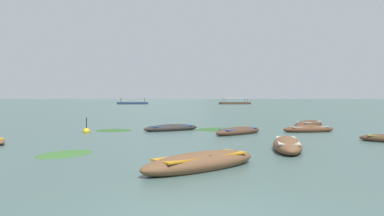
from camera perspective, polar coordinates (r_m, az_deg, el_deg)
ground_plane at (r=1506.08m, az=2.55°, el=1.42°), size 6000.00×6000.00×0.00m
mountain_1 at (r=2323.54m, az=-6.13°, el=8.75°), size 1581.53×1581.53×591.26m
mountain_2 at (r=2193.03m, az=13.33°, el=8.07°), size 1509.83×1509.83×508.77m
rowboat_0 at (r=22.23m, az=7.14°, el=-3.56°), size 3.36×3.41×0.55m
rowboat_2 at (r=28.91m, az=17.44°, el=-2.40°), size 3.29×3.55×0.64m
rowboat_3 at (r=24.71m, az=17.38°, el=-3.11°), size 3.53×1.77×0.55m
rowboat_5 at (r=11.36m, az=1.45°, el=-8.28°), size 4.00×3.86×0.65m
rowboat_6 at (r=24.53m, az=-3.20°, el=-3.09°), size 3.82×3.01×0.53m
rowboat_8 at (r=15.94m, az=14.37°, el=-5.49°), size 1.74×4.32×0.65m
ferry_0 at (r=132.91m, az=6.59°, el=0.77°), size 11.27×5.88×2.54m
ferry_1 at (r=134.98m, az=-9.05°, el=0.77°), size 11.54×6.21×2.54m
mooring_buoy at (r=23.91m, az=-15.83°, el=-3.42°), size 0.42×0.42×1.07m
weed_patch_0 at (r=15.05m, az=-18.83°, el=-6.72°), size 2.48×2.93×0.14m
weed_patch_1 at (r=25.46m, az=3.86°, el=-3.30°), size 4.08×4.22×0.14m
weed_patch_3 at (r=25.11m, az=-11.86°, el=-3.40°), size 2.82×2.70×0.14m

